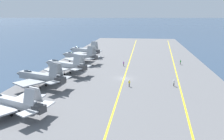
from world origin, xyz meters
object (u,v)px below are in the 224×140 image
(parked_jet_nearest, at_px, (12,102))
(crew_green_vest, at_px, (180,62))
(crew_white_vest, at_px, (174,82))
(crew_yellow_vest, at_px, (129,83))
(crew_purple_vest, at_px, (124,63))
(parked_jet_second, at_px, (40,77))
(parked_jet_third, at_px, (65,65))
(parked_jet_fifth, at_px, (84,51))
(parked_jet_fourth, at_px, (80,56))

(parked_jet_nearest, xyz_separation_m, crew_green_vest, (48.43, -36.86, -1.21))
(crew_white_vest, relative_size, crew_yellow_vest, 1.03)
(crew_white_vest, relative_size, crew_purple_vest, 1.05)
(parked_jet_second, xyz_separation_m, crew_green_vest, (32.63, -38.68, -1.79))
(crew_purple_vest, xyz_separation_m, crew_yellow_vest, (-23.69, -3.49, 0.02))
(parked_jet_third, xyz_separation_m, crew_purple_vest, (13.71, -16.65, -1.84))
(parked_jet_third, xyz_separation_m, parked_jet_fifth, (30.39, 1.67, -0.17))
(parked_jet_nearest, distance_m, crew_green_vest, 60.87)
(parked_jet_second, height_order, parked_jet_third, parked_jet_second)
(parked_jet_third, distance_m, crew_purple_vest, 21.64)
(parked_jet_fourth, xyz_separation_m, crew_yellow_vest, (-26.77, -20.18, -1.67))
(crew_green_vest, height_order, crew_white_vest, crew_white_vest)
(parked_jet_fifth, xyz_separation_m, crew_yellow_vest, (-40.37, -21.81, -1.65))
(parked_jet_second, xyz_separation_m, crew_purple_vest, (27.39, -18.52, -1.82))
(parked_jet_nearest, relative_size, crew_green_vest, 9.17)
(parked_jet_fifth, distance_m, crew_purple_vest, 24.83)
(crew_white_vest, height_order, crew_purple_vest, crew_white_vest)
(parked_jet_second, relative_size, crew_purple_vest, 9.34)
(parked_jet_third, height_order, parked_jet_fifth, parked_jet_fifth)
(crew_green_vest, distance_m, crew_purple_vest, 20.83)
(parked_jet_fourth, height_order, crew_green_vest, parked_jet_fourth)
(parked_jet_nearest, xyz_separation_m, parked_jet_third, (29.47, -0.06, 0.60))
(parked_jet_third, distance_m, crew_yellow_vest, 22.55)
(parked_jet_nearest, relative_size, crew_white_vest, 8.97)
(crew_white_vest, bearing_deg, crew_purple_vest, 33.95)
(crew_yellow_vest, bearing_deg, parked_jet_third, 63.64)
(crew_white_vest, bearing_deg, crew_yellow_vest, 99.21)
(parked_jet_second, relative_size, crew_green_vest, 9.11)
(parked_jet_fourth, relative_size, crew_white_vest, 9.12)
(parked_jet_fifth, bearing_deg, parked_jet_second, 179.73)
(parked_jet_fourth, bearing_deg, parked_jet_nearest, 179.98)
(parked_jet_fourth, bearing_deg, crew_purple_vest, -100.44)
(parked_jet_third, height_order, crew_yellow_vest, parked_jet_third)
(parked_jet_third, bearing_deg, parked_jet_second, 172.18)
(crew_yellow_vest, bearing_deg, crew_green_vest, -29.94)
(crew_white_vest, xyz_separation_m, crew_purple_vest, (21.87, 14.73, -0.05))
(parked_jet_third, xyz_separation_m, crew_yellow_vest, (-9.98, -20.14, -1.82))
(crew_yellow_vest, bearing_deg, crew_purple_vest, 8.39)
(parked_jet_fourth, relative_size, crew_yellow_vest, 9.40)
(parked_jet_fourth, height_order, crew_purple_vest, parked_jet_fourth)
(crew_white_vest, bearing_deg, parked_jet_nearest, 124.14)
(parked_jet_nearest, bearing_deg, crew_white_vest, -55.86)
(crew_white_vest, bearing_deg, crew_green_vest, -11.32)
(parked_jet_fourth, xyz_separation_m, crew_green_vest, (2.17, -36.85, -1.67))
(parked_jet_second, relative_size, crew_white_vest, 8.91)
(parked_jet_second, xyz_separation_m, parked_jet_fourth, (30.47, -1.83, -0.12))
(parked_jet_second, xyz_separation_m, parked_jet_fifth, (44.07, -0.21, -0.15))
(parked_jet_nearest, height_order, crew_purple_vest, parked_jet_nearest)
(parked_jet_third, relative_size, crew_white_vest, 9.07)
(parked_jet_fourth, distance_m, crew_purple_vest, 17.06)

